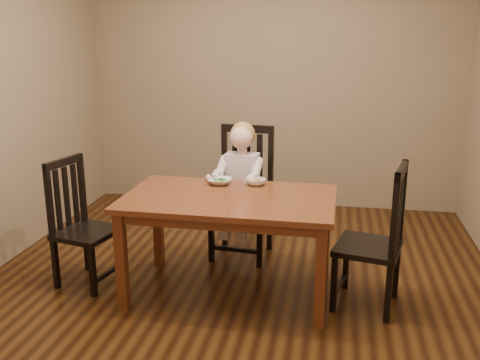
% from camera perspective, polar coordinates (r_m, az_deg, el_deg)
% --- Properties ---
extents(room, '(4.01, 4.01, 2.71)m').
position_cam_1_polar(room, '(3.88, 0.01, 7.70)').
color(room, '#49290F').
rests_on(room, ground).
extents(dining_table, '(1.51, 0.92, 0.75)m').
position_cam_1_polar(dining_table, '(3.83, -1.17, -2.97)').
color(dining_table, '#522513').
rests_on(dining_table, room).
extents(chair_child, '(0.52, 0.50, 1.12)m').
position_cam_1_polar(chair_child, '(4.57, 0.34, -1.57)').
color(chair_child, black).
rests_on(chair_child, room).
extents(chair_left, '(0.49, 0.50, 0.97)m').
position_cam_1_polar(chair_left, '(4.24, -16.53, -4.60)').
color(chair_left, black).
rests_on(chair_left, room).
extents(chair_right, '(0.52, 0.53, 1.03)m').
position_cam_1_polar(chair_right, '(3.81, 14.33, -6.25)').
color(chair_right, black).
rests_on(chair_right, room).
extents(toddler, '(0.40, 0.48, 0.63)m').
position_cam_1_polar(toddler, '(4.48, 0.16, 0.21)').
color(toddler, silver).
rests_on(toddler, chair_child).
extents(bowl_peas, '(0.18, 0.18, 0.04)m').
position_cam_1_polar(bowl_peas, '(4.10, -2.18, -0.14)').
color(bowl_peas, silver).
rests_on(bowl_peas, dining_table).
extents(bowl_veg, '(0.19, 0.19, 0.05)m').
position_cam_1_polar(bowl_veg, '(4.08, 1.70, -0.21)').
color(bowl_veg, silver).
rests_on(bowl_veg, dining_table).
extents(fork, '(0.10, 0.09, 0.05)m').
position_cam_1_polar(fork, '(4.09, -2.80, 0.11)').
color(fork, silver).
rests_on(fork, bowl_peas).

